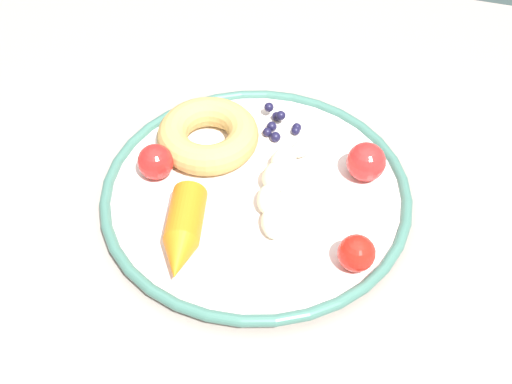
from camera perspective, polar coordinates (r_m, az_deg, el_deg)
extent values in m
cube|color=gray|center=(0.78, 2.04, 0.26)|extent=(1.06, 0.84, 0.03)
cube|color=#9D9288|center=(1.41, -13.34, 4.63)|extent=(0.05, 0.05, 0.70)
cylinder|color=white|center=(0.74, 0.00, -0.31)|extent=(0.32, 0.32, 0.01)
torus|color=#407265|center=(0.74, 0.00, 0.00)|extent=(0.33, 0.33, 0.01)
ellipsoid|color=beige|center=(0.78, 3.92, 3.71)|extent=(0.04, 0.04, 0.02)
ellipsoid|color=beige|center=(0.76, 2.54, 2.63)|extent=(0.03, 0.04, 0.02)
ellipsoid|color=beige|center=(0.74, 1.58, 1.27)|extent=(0.03, 0.04, 0.03)
ellipsoid|color=beige|center=(0.72, 1.12, -0.59)|extent=(0.03, 0.04, 0.02)
ellipsoid|color=beige|center=(0.70, 1.24, -2.59)|extent=(0.03, 0.04, 0.02)
cylinder|color=orange|center=(0.70, -5.74, -1.98)|extent=(0.05, 0.07, 0.04)
cone|color=orange|center=(0.67, -6.42, -5.48)|extent=(0.04, 0.05, 0.04)
torus|color=tan|center=(0.78, -3.93, 4.63)|extent=(0.15, 0.15, 0.03)
sphere|color=#191638|center=(0.80, 1.29, 5.36)|extent=(0.01, 0.01, 0.01)
sphere|color=#191638|center=(0.80, 0.93, 4.90)|extent=(0.01, 0.01, 0.01)
sphere|color=#191638|center=(0.82, 1.68, 6.18)|extent=(0.01, 0.01, 0.01)
sphere|color=#191638|center=(0.80, 3.68, 5.20)|extent=(0.01, 0.01, 0.01)
sphere|color=#191638|center=(0.79, 1.60, 4.51)|extent=(0.01, 0.01, 0.01)
sphere|color=#191638|center=(0.80, 2.97, 5.07)|extent=(0.01, 0.01, 0.01)
sphere|color=#191638|center=(0.82, 1.06, 6.92)|extent=(0.01, 0.01, 0.01)
sphere|color=#191638|center=(0.81, 2.04, 6.25)|extent=(0.01, 0.01, 0.01)
sphere|color=red|center=(0.67, 8.18, -4.96)|extent=(0.04, 0.04, 0.04)
sphere|color=red|center=(0.75, -8.19, 2.45)|extent=(0.04, 0.04, 0.04)
sphere|color=red|center=(0.75, 8.96, 2.44)|extent=(0.04, 0.04, 0.04)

